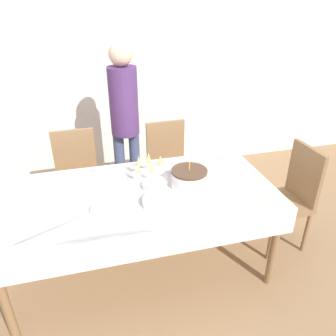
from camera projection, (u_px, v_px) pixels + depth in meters
ground_plane at (142, 267)px, 2.81m from camera, size 12.00×12.00×0.00m
wall_back at (108, 66)px, 3.74m from camera, size 8.00×0.05×2.70m
dining_table at (139, 203)px, 2.51m from camera, size 2.06×1.00×0.76m
dining_chair_far_left at (78, 176)px, 3.16m from camera, size 0.43×0.43×0.95m
dining_chair_far_right at (169, 165)px, 3.37m from camera, size 0.44×0.44×0.95m
dining_chair_right_end at (291, 194)px, 2.88m from camera, size 0.43×0.43×0.95m
birthday_cake at (189, 178)px, 2.51m from camera, size 0.28×0.28×0.21m
champagne_tray at (148, 169)px, 2.62m from camera, size 0.32×0.32×0.18m
plate_stack_main at (162, 201)px, 2.30m from camera, size 0.27×0.27×0.05m
plate_stack_dessert at (155, 184)px, 2.51m from camera, size 0.19×0.19×0.04m
cake_knife at (195, 202)px, 2.34m from camera, size 0.29×0.13×0.00m
fork_pile at (103, 208)px, 2.25m from camera, size 0.18×0.10×0.02m
napkin_pile at (103, 196)px, 2.40m from camera, size 0.15×0.15×0.01m
person_standing at (124, 113)px, 3.22m from camera, size 0.28×0.28×1.71m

